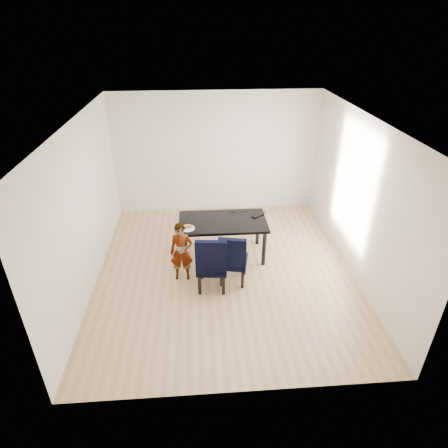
{
  "coord_description": "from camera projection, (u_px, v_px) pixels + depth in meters",
  "views": [
    {
      "loc": [
        -0.43,
        -5.47,
        4.03
      ],
      "look_at": [
        0.0,
        0.2,
        0.85
      ],
      "focal_mm": 30.0,
      "sensor_mm": 36.0,
      "label": 1
    }
  ],
  "objects": [
    {
      "name": "chair_left",
      "position": [
        212.0,
        261.0,
        6.12
      ],
      "size": [
        0.54,
        0.56,
        1.02
      ],
      "primitive_type": "cube",
      "rotation": [
        0.0,
        0.0,
        -0.1
      ],
      "color": "black",
      "rests_on": "floor"
    },
    {
      "name": "chair_right",
      "position": [
        233.0,
        257.0,
        6.29
      ],
      "size": [
        0.55,
        0.56,
        0.95
      ],
      "primitive_type": "cube",
      "rotation": [
        0.0,
        0.0,
        -0.21
      ],
      "color": "black",
      "rests_on": "floor"
    },
    {
      "name": "floor",
      "position": [
        225.0,
        271.0,
        6.76
      ],
      "size": [
        4.5,
        5.0,
        0.01
      ],
      "primitive_type": "cube",
      "color": "tan",
      "rests_on": "ground"
    },
    {
      "name": "child",
      "position": [
        182.0,
        252.0,
        6.31
      ],
      "size": [
        0.4,
        0.27,
        1.07
      ],
      "primitive_type": "imported",
      "rotation": [
        0.0,
        0.0,
        -0.04
      ],
      "color": "#F33E14",
      "rests_on": "floor"
    },
    {
      "name": "cable_tangle",
      "position": [
        232.0,
        213.0,
        7.09
      ],
      "size": [
        0.18,
        0.18,
        0.01
      ],
      "primitive_type": "torus",
      "rotation": [
        0.0,
        0.0,
        0.29
      ],
      "color": "black",
      "rests_on": "dining_table"
    },
    {
      "name": "wall_right",
      "position": [
        359.0,
        199.0,
        6.24
      ],
      "size": [
        0.01,
        5.0,
        2.7
      ],
      "primitive_type": "cube",
      "color": "silver",
      "rests_on": "ground"
    },
    {
      "name": "laptop",
      "position": [
        256.0,
        214.0,
        7.04
      ],
      "size": [
        0.36,
        0.34,
        0.02
      ],
      "primitive_type": "imported",
      "rotation": [
        0.0,
        0.0,
        3.81
      ],
      "color": "black",
      "rests_on": "dining_table"
    },
    {
      "name": "wall_left",
      "position": [
        84.0,
        208.0,
        5.95
      ],
      "size": [
        0.01,
        5.0,
        2.7
      ],
      "primitive_type": "cube",
      "color": "white",
      "rests_on": "ground"
    },
    {
      "name": "sandwich",
      "position": [
        188.0,
        226.0,
        6.55
      ],
      "size": [
        0.17,
        0.08,
        0.07
      ],
      "primitive_type": "ellipsoid",
      "rotation": [
        0.0,
        0.0,
        -0.0
      ],
      "color": "#9A6237",
      "rests_on": "plate"
    },
    {
      "name": "wall_back",
      "position": [
        216.0,
        154.0,
        8.28
      ],
      "size": [
        4.5,
        0.01,
        2.7
      ],
      "primitive_type": "cube",
      "color": "white",
      "rests_on": "ground"
    },
    {
      "name": "dining_table",
      "position": [
        223.0,
        238.0,
        7.01
      ],
      "size": [
        1.6,
        0.9,
        0.75
      ],
      "primitive_type": "cube",
      "color": "black",
      "rests_on": "floor"
    },
    {
      "name": "ceiling",
      "position": [
        225.0,
        119.0,
        5.43
      ],
      "size": [
        4.5,
        5.0,
        0.01
      ],
      "primitive_type": "cube",
      "color": "white",
      "rests_on": "wall_back"
    },
    {
      "name": "wall_front",
      "position": [
        244.0,
        308.0,
        3.92
      ],
      "size": [
        4.5,
        0.01,
        2.7
      ],
      "primitive_type": "cube",
      "color": "white",
      "rests_on": "ground"
    },
    {
      "name": "plate",
      "position": [
        188.0,
        228.0,
        6.57
      ],
      "size": [
        0.27,
        0.27,
        0.01
      ],
      "primitive_type": "cylinder",
      "rotation": [
        0.0,
        0.0,
        0.07
      ],
      "color": "white",
      "rests_on": "dining_table"
    }
  ]
}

